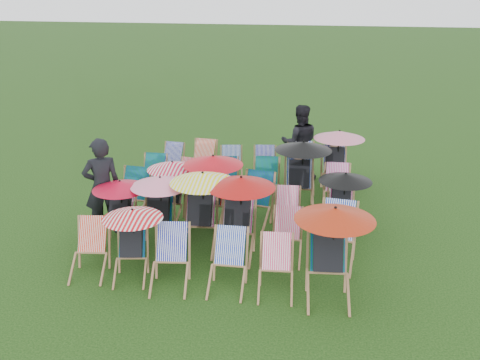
% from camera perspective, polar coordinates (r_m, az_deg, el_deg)
% --- Properties ---
extents(ground, '(100.00, 100.00, 0.00)m').
position_cam_1_polar(ground, '(10.62, -0.96, -4.91)').
color(ground, black).
rests_on(ground, ground).
extents(deckchair_0, '(0.69, 0.88, 0.88)m').
position_cam_1_polar(deckchair_0, '(9.14, -15.79, -7.17)').
color(deckchair_0, '#8F6643').
rests_on(deckchair_0, ground).
extents(deckchair_1, '(0.97, 1.06, 1.15)m').
position_cam_1_polar(deckchair_1, '(8.82, -11.54, -6.58)').
color(deckchair_1, '#8F6643').
rests_on(deckchair_1, ground).
extents(deckchair_2, '(0.72, 0.92, 0.92)m').
position_cam_1_polar(deckchair_2, '(8.55, -7.49, -8.37)').
color(deckchair_2, '#8F6643').
rests_on(deckchair_2, ground).
extents(deckchair_3, '(0.62, 0.85, 0.90)m').
position_cam_1_polar(deckchair_3, '(8.41, -1.32, -8.80)').
color(deckchair_3, '#8F6643').
rests_on(deckchair_3, ground).
extents(deckchair_4, '(0.63, 0.83, 0.85)m').
position_cam_1_polar(deckchair_4, '(8.33, 3.86, -9.34)').
color(deckchair_4, '#8F6643').
rests_on(deckchair_4, ground).
extents(deckchair_5, '(1.21, 1.29, 1.44)m').
position_cam_1_polar(deckchair_5, '(8.16, 9.59, -7.62)').
color(deckchair_5, '#8F6643').
rests_on(deckchair_5, ground).
extents(deckchair_6, '(1.00, 1.04, 1.19)m').
position_cam_1_polar(deckchair_6, '(9.96, -12.87, -3.30)').
color(deckchair_6, '#8F6643').
rests_on(deckchair_6, ground).
extents(deckchair_7, '(1.07, 1.15, 1.27)m').
position_cam_1_polar(deckchair_7, '(9.76, -8.71, -3.22)').
color(deckchair_7, '#8F6643').
rests_on(deckchair_7, ground).
extents(deckchair_8, '(1.18, 1.25, 1.40)m').
position_cam_1_polar(deckchair_8, '(9.55, -4.30, -3.16)').
color(deckchair_8, '#8F6643').
rests_on(deckchair_8, ground).
extents(deckchair_9, '(1.19, 1.24, 1.41)m').
position_cam_1_polar(deckchair_9, '(9.28, -0.27, -3.78)').
color(deckchair_9, '#8F6643').
rests_on(deckchair_9, ground).
extents(deckchair_10, '(0.58, 0.80, 0.84)m').
position_cam_1_polar(deckchair_10, '(9.29, 4.99, -6.04)').
color(deckchair_10, '#8F6643').
rests_on(deckchair_10, ground).
extents(deckchair_11, '(0.75, 0.99, 1.01)m').
position_cam_1_polar(deckchair_11, '(9.23, 10.24, -5.94)').
color(deckchair_11, '#8F6643').
rests_on(deckchair_11, ground).
extents(deckchair_12, '(0.71, 0.95, 0.98)m').
position_cam_1_polar(deckchair_12, '(10.97, -11.64, -1.71)').
color(deckchair_12, '#8F6643').
rests_on(deckchair_12, ground).
extents(deckchair_13, '(1.01, 1.06, 1.20)m').
position_cam_1_polar(deckchair_13, '(10.78, -7.49, -1.05)').
color(deckchair_13, '#8F6643').
rests_on(deckchair_13, ground).
extents(deckchair_14, '(1.17, 1.22, 1.39)m').
position_cam_1_polar(deckchair_14, '(10.46, -3.22, -0.99)').
color(deckchair_14, '#8F6643').
rests_on(deckchair_14, ground).
extents(deckchair_15, '(0.80, 1.02, 1.01)m').
position_cam_1_polar(deckchair_15, '(10.45, 1.48, -2.34)').
color(deckchair_15, '#8F6643').
rests_on(deckchair_15, ground).
extents(deckchair_16, '(0.58, 0.78, 0.81)m').
position_cam_1_polar(deckchair_16, '(10.29, 5.03, -3.38)').
color(deckchair_16, '#8F6643').
rests_on(deckchair_16, ground).
extents(deckchair_17, '(1.00, 1.04, 1.19)m').
position_cam_1_polar(deckchair_17, '(10.27, 10.80, -2.40)').
color(deckchair_17, '#8F6643').
rests_on(deckchair_17, ground).
extents(deckchair_18, '(0.60, 0.83, 0.89)m').
position_cam_1_polar(deckchair_18, '(12.09, -9.42, 0.32)').
color(deckchair_18, '#8F6643').
rests_on(deckchair_18, ground).
extents(deckchair_19, '(0.69, 0.87, 0.87)m').
position_cam_1_polar(deckchair_19, '(11.74, -5.80, -0.17)').
color(deckchair_19, '#8F6643').
rests_on(deckchair_19, ground).
extents(deckchair_20, '(0.75, 0.95, 0.94)m').
position_cam_1_polar(deckchair_20, '(11.53, -1.60, -0.27)').
color(deckchair_20, '#8F6643').
rests_on(deckchair_20, ground).
extents(deckchair_21, '(0.68, 0.91, 0.94)m').
position_cam_1_polar(deckchair_21, '(11.51, 2.72, -0.31)').
color(deckchair_21, '#8F6643').
rests_on(deckchair_21, ground).
extents(deckchair_22, '(1.20, 1.28, 1.42)m').
position_cam_1_polar(deckchair_22, '(11.30, 6.44, 0.68)').
color(deckchair_22, '#8F6643').
rests_on(deckchair_22, ground).
extents(deckchair_23, '(0.63, 0.86, 0.91)m').
position_cam_1_polar(deckchair_23, '(11.40, 10.31, -0.94)').
color(deckchair_23, '#8F6643').
rests_on(deckchair_23, ground).
extents(deckchair_24, '(0.62, 0.82, 0.84)m').
position_cam_1_polar(deckchair_24, '(13.03, -7.49, 1.83)').
color(deckchair_24, '#8F6643').
rests_on(deckchair_24, ground).
extents(deckchair_25, '(0.68, 0.90, 0.94)m').
position_cam_1_polar(deckchair_25, '(12.86, -4.14, 1.92)').
color(deckchair_25, '#8F6643').
rests_on(deckchair_25, ground).
extents(deckchair_26, '(0.71, 0.88, 0.85)m').
position_cam_1_polar(deckchair_26, '(12.64, -0.93, 1.43)').
color(deckchair_26, '#8F6643').
rests_on(deckchair_26, ground).
extents(deckchair_27, '(0.68, 0.87, 0.86)m').
position_cam_1_polar(deckchair_27, '(12.61, 2.68, 1.40)').
color(deckchair_27, '#8F6643').
rests_on(deckchair_27, ground).
extents(deckchair_28, '(0.75, 0.99, 1.01)m').
position_cam_1_polar(deckchair_28, '(12.43, 6.49, 1.37)').
color(deckchair_28, '#8F6643').
rests_on(deckchair_28, ground).
extents(deckchair_29, '(1.16, 1.25, 1.37)m').
position_cam_1_polar(deckchair_29, '(12.39, 10.26, 2.16)').
color(deckchair_29, '#8F6643').
rests_on(deckchair_29, ground).
extents(person_left, '(0.83, 0.75, 1.90)m').
position_cam_1_polar(person_left, '(10.29, -14.48, -0.72)').
color(person_left, black).
rests_on(person_left, ground).
extents(person_rear, '(1.00, 0.85, 1.84)m').
position_cam_1_polar(person_rear, '(12.89, 6.38, 3.99)').
color(person_rear, black).
rests_on(person_rear, ground).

